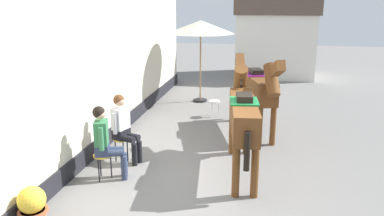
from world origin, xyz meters
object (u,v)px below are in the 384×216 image
(cafe_parasol, at_px, (201,27))
(seated_visitor_near, at_px, (105,139))
(seated_visitor_far, at_px, (123,125))
(spare_stool_white, at_px, (215,103))
(flower_planter_near, at_px, (32,207))
(saddled_horse_far, at_px, (258,87))
(saddled_horse_near, at_px, (243,112))

(cafe_parasol, bearing_deg, seated_visitor_near, -97.10)
(seated_visitor_far, relative_size, cafe_parasol, 0.54)
(seated_visitor_near, distance_m, cafe_parasol, 6.20)
(cafe_parasol, bearing_deg, spare_stool_white, -67.39)
(seated_visitor_far, height_order, flower_planter_near, seated_visitor_far)
(saddled_horse_far, distance_m, cafe_parasol, 3.61)
(cafe_parasol, xyz_separation_m, spare_stool_white, (0.68, -1.64, -1.96))
(cafe_parasol, bearing_deg, saddled_horse_near, -71.96)
(saddled_horse_far, bearing_deg, flower_planter_near, -122.16)
(seated_visitor_near, height_order, seated_visitor_far, same)
(flower_planter_near, height_order, spare_stool_white, flower_planter_near)
(seated_visitor_near, bearing_deg, spare_stool_white, 71.74)
(seated_visitor_near, distance_m, spare_stool_white, 4.56)
(cafe_parasol, relative_size, spare_stool_white, 5.61)
(seated_visitor_far, height_order, cafe_parasol, cafe_parasol)
(seated_visitor_far, relative_size, saddled_horse_near, 0.46)
(spare_stool_white, bearing_deg, cafe_parasol, 112.61)
(seated_visitor_far, xyz_separation_m, saddled_horse_near, (2.37, 0.02, 0.38))
(flower_planter_near, relative_size, spare_stool_white, 1.39)
(flower_planter_near, height_order, cafe_parasol, cafe_parasol)
(spare_stool_white, bearing_deg, flower_planter_near, -106.97)
(saddled_horse_far, xyz_separation_m, spare_stool_white, (-1.20, 1.20, -0.76))
(saddled_horse_near, relative_size, saddled_horse_far, 1.03)
(spare_stool_white, bearing_deg, saddled_horse_near, -74.21)
(seated_visitor_far, bearing_deg, saddled_horse_far, 41.19)
(cafe_parasol, bearing_deg, seated_visitor_far, -97.94)
(seated_visitor_near, height_order, cafe_parasol, cafe_parasol)
(seated_visitor_near, xyz_separation_m, flower_planter_near, (-0.42, -1.72, -0.44))
(saddled_horse_far, bearing_deg, cafe_parasol, 123.52)
(seated_visitor_far, distance_m, saddled_horse_near, 2.40)
(saddled_horse_far, bearing_deg, seated_visitor_near, -130.09)
(seated_visitor_far, height_order, saddled_horse_near, saddled_horse_near)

